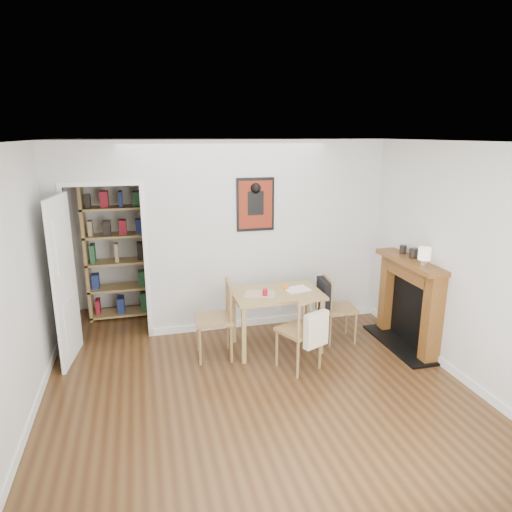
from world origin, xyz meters
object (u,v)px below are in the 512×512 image
object	(u,v)px
chair_right	(338,308)
red_glass	(265,292)
orange_fruit	(286,287)
ceramic_jar_b	(403,249)
mantel_lamp	(424,255)
ceramic_jar_a	(413,253)
dining_table	(277,299)
bookshelf	(116,249)
chair_left	(214,320)
chair_front	(300,331)
fireplace	(410,300)
notebook	(297,289)

from	to	relation	value
chair_right	red_glass	size ratio (longest dim) A/B	10.70
orange_fruit	ceramic_jar_b	size ratio (longest dim) A/B	0.68
mantel_lamp	ceramic_jar_a	world-z (taller)	mantel_lamp
dining_table	mantel_lamp	bearing A→B (deg)	-22.17
bookshelf	orange_fruit	size ratio (longest dim) A/B	28.83
chair_right	orange_fruit	xyz separation A→B (m)	(-0.72, 0.03, 0.34)
ceramic_jar_a	mantel_lamp	bearing A→B (deg)	-104.70
chair_right	bookshelf	distance (m)	3.29
chair_left	chair_right	xyz separation A→B (m)	(1.66, 0.06, -0.03)
chair_front	orange_fruit	distance (m)	0.69
bookshelf	fireplace	size ratio (longest dim) A/B	1.69
chair_left	red_glass	distance (m)	0.71
dining_table	ceramic_jar_b	world-z (taller)	ceramic_jar_b
chair_front	mantel_lamp	distance (m)	1.71
mantel_lamp	dining_table	bearing A→B (deg)	157.83
bookshelf	mantel_lamp	bearing A→B (deg)	-32.60
chair_right	ceramic_jar_b	size ratio (longest dim) A/B	8.18
orange_fruit	ceramic_jar_a	bearing A→B (deg)	-12.08
chair_left	dining_table	bearing A→B (deg)	2.87
notebook	chair_right	bearing A→B (deg)	-0.06
red_glass	mantel_lamp	xyz separation A→B (m)	(1.78, -0.57, 0.50)
ceramic_jar_a	ceramic_jar_b	xyz separation A→B (m)	(-0.00, 0.24, -0.01)
dining_table	notebook	xyz separation A→B (m)	(0.27, 0.02, 0.10)
fireplace	mantel_lamp	bearing A→B (deg)	-103.45
orange_fruit	ceramic_jar_b	distance (m)	1.62
chair_left	bookshelf	world-z (taller)	bookshelf
bookshelf	mantel_lamp	world-z (taller)	bookshelf
chair_front	chair_right	bearing A→B (deg)	38.16
bookshelf	ceramic_jar_b	xyz separation A→B (m)	(3.65, -1.68, 0.17)
chair_right	mantel_lamp	size ratio (longest dim) A/B	3.82
orange_fruit	dining_table	bearing A→B (deg)	-160.94
chair_left	chair_right	world-z (taller)	chair_left
fireplace	mantel_lamp	size ratio (longest dim) A/B	5.40
chair_right	ceramic_jar_a	bearing A→B (deg)	-19.88
dining_table	ceramic_jar_a	xyz separation A→B (m)	(1.70, -0.29, 0.56)
chair_left	chair_front	size ratio (longest dim) A/B	1.05
fireplace	ceramic_jar_b	xyz separation A→B (m)	(0.02, 0.28, 0.60)
dining_table	mantel_lamp	world-z (taller)	mantel_lamp
bookshelf	ceramic_jar_b	size ratio (longest dim) A/B	19.53
orange_fruit	notebook	world-z (taller)	orange_fruit
red_glass	chair_left	bearing A→B (deg)	175.91
dining_table	red_glass	world-z (taller)	red_glass
chair_front	dining_table	bearing A→B (deg)	100.62
chair_front	ceramic_jar_a	xyz separation A→B (m)	(1.59, 0.28, 0.75)
chair_left	fireplace	distance (m)	2.50
chair_right	notebook	xyz separation A→B (m)	(-0.58, 0.00, 0.31)
chair_right	orange_fruit	size ratio (longest dim) A/B	12.07
chair_front	red_glass	size ratio (longest dim) A/B	11.17
chair_front	ceramic_jar_b	size ratio (longest dim) A/B	8.53
chair_front	ceramic_jar_a	distance (m)	1.78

